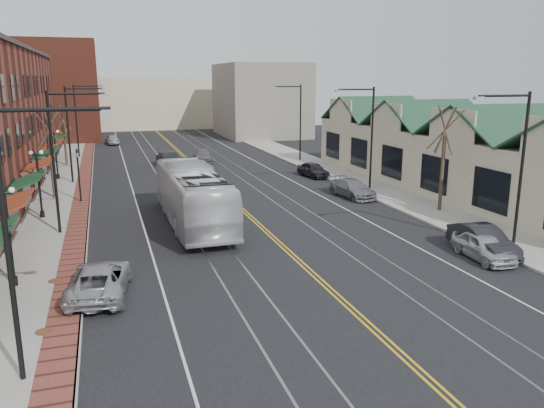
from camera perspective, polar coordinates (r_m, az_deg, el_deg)
ground at (r=19.90m, az=10.74°, el=-13.04°), size 160.00×160.00×0.00m
sidewalk_left at (r=36.76m, az=-22.20°, el=-1.34°), size 4.00×120.00×0.15m
sidewalk_right at (r=42.09m, az=12.32°, el=1.12°), size 4.00×120.00×0.15m
building_right at (r=44.98m, az=19.13°, el=4.34°), size 8.00×36.00×4.60m
backdrop_left at (r=85.90m, az=-22.95°, el=11.14°), size 14.00×18.00×14.00m
backdrop_mid at (r=101.05m, az=-12.90°, el=10.60°), size 22.00×14.00×9.00m
backdrop_right at (r=84.07m, az=-1.26°, el=11.11°), size 12.00×16.00×11.00m
streetlight_l_0 at (r=16.18m, az=-25.30°, el=-1.31°), size 3.33×0.25×8.00m
streetlight_l_1 at (r=31.88m, az=-21.77°, el=5.66°), size 3.33×0.25×8.00m
streetlight_l_2 at (r=47.78m, az=-20.56°, el=8.02°), size 3.33×0.25×8.00m
streetlight_l_3 at (r=63.73m, az=-19.96°, el=9.19°), size 3.33×0.25×8.00m
streetlight_r_0 at (r=29.52m, az=24.76°, el=4.85°), size 3.33×0.25×8.00m
streetlight_r_1 at (r=42.64m, az=10.19°, el=8.11°), size 3.33×0.25×8.00m
streetlight_r_2 at (r=57.24m, az=2.65°, el=9.58°), size 3.33×0.25×8.00m
lamppost_l_1 at (r=24.80m, az=-26.40°, el=-3.43°), size 0.84×0.28×4.27m
lamppost_l_2 at (r=36.40m, az=-23.74°, el=1.82°), size 0.84×0.28×4.27m
lamppost_l_3 at (r=50.17m, az=-22.21°, el=4.84°), size 0.84×0.28×4.27m
tree_left_near at (r=42.07m, az=-22.72°, el=5.14°), size 1.78×1.37×6.48m
tree_left_far at (r=57.96m, az=-21.45°, el=7.00°), size 1.66×1.28×6.02m
tree_right_mid at (r=36.76m, az=17.93°, el=4.86°), size 1.90×1.46×6.93m
manhole_mid at (r=20.62m, az=-23.32°, el=-12.49°), size 0.60×0.60×0.02m
manhole_far at (r=25.22m, az=-22.31°, el=-7.66°), size 0.60×0.60×0.02m
traffic_signal at (r=40.13m, az=-20.10°, el=3.33°), size 0.18×0.15×3.80m
transit_bus at (r=32.74m, az=-8.52°, el=0.87°), size 3.11×12.76×3.55m
parked_suv at (r=23.16m, az=-18.04°, el=-7.76°), size 2.93×5.19×1.37m
parked_car_a at (r=28.31m, az=21.77°, el=-4.26°), size 1.87×4.02×1.33m
parked_car_b at (r=29.06m, az=21.73°, el=-3.67°), size 1.95×4.59×1.47m
parked_car_c at (r=40.47m, az=8.64°, el=1.66°), size 2.43×4.85×1.35m
parked_car_d at (r=48.51m, az=4.46°, el=3.70°), size 2.11×4.14×1.35m
distant_car_left at (r=55.78m, az=-11.22°, el=4.80°), size 1.96×4.52×1.45m
distant_car_right at (r=57.81m, az=-7.45°, el=5.19°), size 2.47×4.85×1.35m
distant_car_far at (r=75.75m, az=-16.81°, el=6.66°), size 2.08×4.23×1.39m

